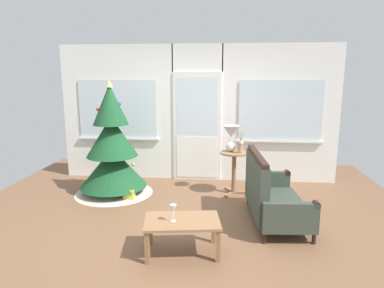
{
  "coord_description": "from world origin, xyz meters",
  "views": [
    {
      "loc": [
        0.52,
        -4.31,
        1.99
      ],
      "look_at": [
        0.05,
        0.55,
        1.0
      ],
      "focal_mm": 31.91,
      "sensor_mm": 36.0,
      "label": 1
    }
  ],
  "objects_px": {
    "table_lamp": "(231,135)",
    "coffee_table": "(182,225)",
    "settee_sofa": "(270,195)",
    "side_table": "(234,164)",
    "wine_glass": "(173,209)",
    "flower_vase": "(241,146)",
    "christmas_tree": "(112,153)",
    "gift_box": "(129,194)"
  },
  "relations": [
    {
      "from": "christmas_tree",
      "to": "flower_vase",
      "type": "relative_size",
      "value": 5.48
    },
    {
      "from": "coffee_table",
      "to": "gift_box",
      "type": "relative_size",
      "value": 5.26
    },
    {
      "from": "table_lamp",
      "to": "flower_vase",
      "type": "distance_m",
      "value": 0.25
    },
    {
      "from": "flower_vase",
      "to": "gift_box",
      "type": "height_order",
      "value": "flower_vase"
    },
    {
      "from": "side_table",
      "to": "table_lamp",
      "type": "bearing_deg",
      "value": 146.31
    },
    {
      "from": "side_table",
      "to": "coffee_table",
      "type": "bearing_deg",
      "value": -106.87
    },
    {
      "from": "christmas_tree",
      "to": "wine_glass",
      "type": "xyz_separation_m",
      "value": [
        1.32,
        -1.92,
        -0.17
      ]
    },
    {
      "from": "settee_sofa",
      "to": "side_table",
      "type": "distance_m",
      "value": 1.19
    },
    {
      "from": "christmas_tree",
      "to": "settee_sofa",
      "type": "relative_size",
      "value": 1.31
    },
    {
      "from": "coffee_table",
      "to": "wine_glass",
      "type": "height_order",
      "value": "wine_glass"
    },
    {
      "from": "flower_vase",
      "to": "coffee_table",
      "type": "distance_m",
      "value": 2.18
    },
    {
      "from": "table_lamp",
      "to": "coffee_table",
      "type": "relative_size",
      "value": 0.48
    },
    {
      "from": "gift_box",
      "to": "coffee_table",
      "type": "bearing_deg",
      "value": -56.09
    },
    {
      "from": "settee_sofa",
      "to": "flower_vase",
      "type": "bearing_deg",
      "value": 109.86
    },
    {
      "from": "wine_glass",
      "to": "coffee_table",
      "type": "bearing_deg",
      "value": 26.27
    },
    {
      "from": "table_lamp",
      "to": "coffee_table",
      "type": "bearing_deg",
      "value": -105.04
    },
    {
      "from": "flower_vase",
      "to": "gift_box",
      "type": "xyz_separation_m",
      "value": [
        -1.79,
        -0.4,
        -0.76
      ]
    },
    {
      "from": "christmas_tree",
      "to": "table_lamp",
      "type": "relative_size",
      "value": 4.36
    },
    {
      "from": "wine_glass",
      "to": "settee_sofa",
      "type": "bearing_deg",
      "value": 40.61
    },
    {
      "from": "settee_sofa",
      "to": "gift_box",
      "type": "xyz_separation_m",
      "value": [
        -2.16,
        0.62,
        -0.29
      ]
    },
    {
      "from": "wine_glass",
      "to": "gift_box",
      "type": "bearing_deg",
      "value": 120.77
    },
    {
      "from": "side_table",
      "to": "gift_box",
      "type": "xyz_separation_m",
      "value": [
        -1.69,
        -0.46,
        -0.43
      ]
    },
    {
      "from": "coffee_table",
      "to": "wine_glass",
      "type": "relative_size",
      "value": 4.65
    },
    {
      "from": "side_table",
      "to": "christmas_tree",
      "type": "bearing_deg",
      "value": -175.13
    },
    {
      "from": "christmas_tree",
      "to": "side_table",
      "type": "distance_m",
      "value": 2.06
    },
    {
      "from": "christmas_tree",
      "to": "side_table",
      "type": "bearing_deg",
      "value": 4.87
    },
    {
      "from": "settee_sofa",
      "to": "side_table",
      "type": "relative_size",
      "value": 2.01
    },
    {
      "from": "side_table",
      "to": "wine_glass",
      "type": "relative_size",
      "value": 3.72
    },
    {
      "from": "flower_vase",
      "to": "coffee_table",
      "type": "height_order",
      "value": "flower_vase"
    },
    {
      "from": "side_table",
      "to": "table_lamp",
      "type": "relative_size",
      "value": 1.65
    },
    {
      "from": "gift_box",
      "to": "settee_sofa",
      "type": "bearing_deg",
      "value": -16.02
    },
    {
      "from": "coffee_table",
      "to": "settee_sofa",
      "type": "bearing_deg",
      "value": 41.63
    },
    {
      "from": "settee_sofa",
      "to": "coffee_table",
      "type": "distance_m",
      "value": 1.46
    },
    {
      "from": "christmas_tree",
      "to": "side_table",
      "type": "height_order",
      "value": "christmas_tree"
    },
    {
      "from": "settee_sofa",
      "to": "table_lamp",
      "type": "height_order",
      "value": "table_lamp"
    },
    {
      "from": "settee_sofa",
      "to": "flower_vase",
      "type": "relative_size",
      "value": 4.18
    },
    {
      "from": "wine_glass",
      "to": "flower_vase",
      "type": "bearing_deg",
      "value": 68.16
    },
    {
      "from": "flower_vase",
      "to": "coffee_table",
      "type": "bearing_deg",
      "value": -109.94
    },
    {
      "from": "table_lamp",
      "to": "coffee_table",
      "type": "height_order",
      "value": "table_lamp"
    },
    {
      "from": "settee_sofa",
      "to": "flower_vase",
      "type": "xyz_separation_m",
      "value": [
        -0.37,
        1.02,
        0.47
      ]
    },
    {
      "from": "wine_glass",
      "to": "gift_box",
      "type": "relative_size",
      "value": 1.13
    },
    {
      "from": "side_table",
      "to": "coffee_table",
      "type": "xyz_separation_m",
      "value": [
        -0.62,
        -2.05,
        -0.18
      ]
    }
  ]
}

